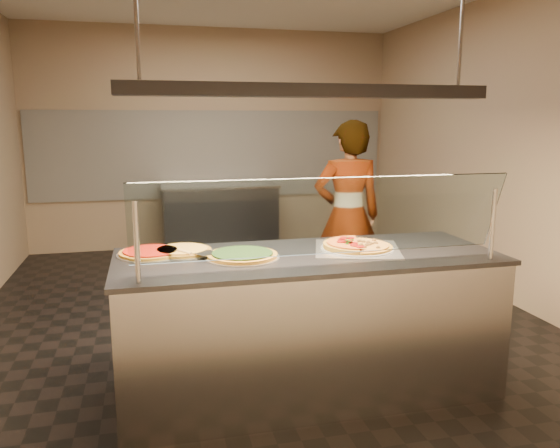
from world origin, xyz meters
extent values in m
cube|color=black|center=(0.00, 0.00, -0.01)|extent=(5.00, 6.00, 0.02)
cube|color=#9E7E66|center=(0.00, 3.01, 1.50)|extent=(5.00, 0.02, 3.00)
cube|color=#9E7E66|center=(0.00, -3.01, 1.50)|extent=(5.00, 0.02, 3.00)
cube|color=#9E7E66|center=(2.51, 0.00, 1.50)|extent=(0.02, 6.00, 3.00)
cube|color=silver|center=(0.00, 2.98, 1.30)|extent=(4.90, 0.02, 1.20)
cube|color=#B7B7BC|center=(0.06, -1.42, 0.45)|extent=(2.40, 0.90, 0.90)
cube|color=#3A3A3F|center=(0.06, -1.42, 0.92)|extent=(2.44, 0.94, 0.03)
cylinder|color=#B7B7BC|center=(-0.98, -1.82, 1.15)|extent=(0.03, 0.03, 0.44)
cylinder|color=#B7B7BC|center=(1.11, -1.82, 1.15)|extent=(0.03, 0.03, 0.44)
cube|color=white|center=(0.06, -1.76, 1.23)|extent=(2.20, 0.18, 0.47)
cube|color=silver|center=(0.42, -1.37, 0.93)|extent=(0.69, 0.69, 0.01)
cylinder|color=silver|center=(0.42, -1.37, 0.94)|extent=(0.48, 0.48, 0.01)
cylinder|color=#6F0B07|center=(0.41, -1.26, 0.99)|extent=(0.06, 0.06, 0.01)
cylinder|color=#6F0B07|center=(0.37, -1.24, 0.99)|extent=(0.06, 0.06, 0.01)
cylinder|color=#6F0B07|center=(0.34, -1.29, 0.99)|extent=(0.06, 0.06, 0.01)
cylinder|color=#6F0B07|center=(0.33, -1.32, 0.99)|extent=(0.06, 0.06, 0.01)
cylinder|color=#6F0B07|center=(0.36, -1.35, 0.99)|extent=(0.06, 0.06, 0.01)
cylinder|color=#6F0B07|center=(0.31, -1.36, 0.99)|extent=(0.06, 0.06, 0.01)
cylinder|color=#6F0B07|center=(0.35, -1.38, 0.99)|extent=(0.06, 0.06, 0.01)
cylinder|color=#6F0B07|center=(0.35, -1.40, 0.99)|extent=(0.06, 0.06, 0.01)
cylinder|color=#6F0B07|center=(0.37, -1.42, 0.99)|extent=(0.06, 0.06, 0.01)
cylinder|color=#6F0B07|center=(0.35, -1.48, 0.99)|extent=(0.06, 0.06, 0.01)
cylinder|color=#6F0B07|center=(0.38, -1.52, 0.99)|extent=(0.06, 0.06, 0.01)
cube|color=#19590F|center=(0.39, -1.26, 0.99)|extent=(0.02, 0.02, 0.01)
cube|color=#19590F|center=(0.39, -1.33, 0.99)|extent=(0.02, 0.02, 0.01)
cube|color=#19590F|center=(0.36, -1.33, 0.99)|extent=(0.02, 0.02, 0.01)
cube|color=#19590F|center=(0.35, -1.35, 0.99)|extent=(0.02, 0.02, 0.01)
cube|color=#19590F|center=(0.36, -1.38, 0.99)|extent=(0.02, 0.02, 0.01)
cube|color=#19590F|center=(0.32, -1.43, 0.99)|extent=(0.02, 0.01, 0.01)
sphere|color=#513014|center=(0.43, -1.47, 0.97)|extent=(0.03, 0.03, 0.03)
sphere|color=#513014|center=(0.43, -1.41, 0.97)|extent=(0.03, 0.03, 0.03)
sphere|color=#513014|center=(0.51, -1.51, 0.97)|extent=(0.03, 0.03, 0.03)
sphere|color=#513014|center=(0.46, -1.42, 0.97)|extent=(0.03, 0.03, 0.03)
sphere|color=#513014|center=(0.48, -1.41, 0.97)|extent=(0.03, 0.03, 0.03)
sphere|color=#513014|center=(0.51, -1.39, 0.97)|extent=(0.03, 0.03, 0.03)
sphere|color=#513014|center=(0.55, -1.38, 0.97)|extent=(0.03, 0.03, 0.03)
sphere|color=#513014|center=(0.50, -1.35, 0.97)|extent=(0.03, 0.03, 0.03)
sphere|color=#513014|center=(0.57, -1.30, 0.97)|extent=(0.03, 0.03, 0.03)
sphere|color=#513014|center=(0.48, -1.32, 0.97)|extent=(0.03, 0.03, 0.03)
sphere|color=#513014|center=(0.46, -1.30, 0.97)|extent=(0.03, 0.03, 0.03)
sphere|color=#513014|center=(0.44, -1.31, 0.97)|extent=(0.03, 0.03, 0.03)
sphere|color=#513014|center=(0.45, -1.22, 0.97)|extent=(0.03, 0.03, 0.03)
cylinder|color=silver|center=(-0.36, -1.41, 0.93)|extent=(0.47, 0.47, 0.01)
cylinder|color=brown|center=(-0.36, -1.41, 0.95)|extent=(0.44, 0.44, 0.02)
cylinder|color=black|center=(-0.36, -1.41, 0.96)|extent=(0.38, 0.38, 0.01)
cylinder|color=silver|center=(-0.72, -1.19, 0.93)|extent=(0.40, 0.40, 0.01)
cylinder|color=brown|center=(-0.72, -1.19, 0.94)|extent=(0.37, 0.37, 0.02)
cylinder|color=gold|center=(-0.72, -1.19, 0.96)|extent=(0.32, 0.32, 0.01)
cylinder|color=silver|center=(-0.92, -1.19, 0.93)|extent=(0.42, 0.42, 0.01)
cylinder|color=brown|center=(-0.92, -1.19, 0.94)|extent=(0.39, 0.39, 0.02)
cylinder|color=#850600|center=(-0.92, -1.19, 0.96)|extent=(0.34, 0.34, 0.01)
cube|color=#B7B7BC|center=(-0.58, -1.34, 0.96)|extent=(0.17, 0.16, 0.00)
cylinder|color=tan|center=(-0.71, -1.30, 0.96)|extent=(0.10, 0.13, 0.02)
cube|color=#3A3A3F|center=(0.01, 2.55, 0.45)|extent=(1.48, 0.70, 0.90)
cube|color=#B7B7BC|center=(0.01, 2.55, 0.92)|extent=(1.52, 0.74, 0.03)
imported|color=#25242D|center=(0.90, 0.07, 0.89)|extent=(0.67, 0.47, 1.78)
cube|color=#3A3A3F|center=(0.06, -1.42, 1.95)|extent=(2.30, 0.18, 0.08)
cylinder|color=#B7B7BC|center=(1.06, -1.42, 2.50)|extent=(0.02, 0.02, 1.01)
camera|label=1|loc=(-0.92, -4.67, 1.78)|focal=35.00mm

